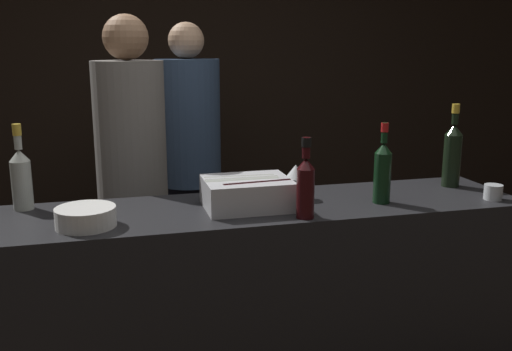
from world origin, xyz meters
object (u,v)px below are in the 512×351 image
champagne_bottle (452,153)px  person_blond_tee (133,180)px  wine_glass (296,173)px  red_wine_bottle_burgundy (383,170)px  bowl_white (86,216)px  candle_votive (493,192)px  person_in_hoodie (189,156)px  rose_wine_bottle (21,176)px  ice_bin_with_bottles (247,191)px  red_wine_bottle_black_foil (306,184)px

champagne_bottle → person_blond_tee: 1.51m
wine_glass → red_wine_bottle_burgundy: (0.32, -0.15, 0.03)m
bowl_white → champagne_bottle: 1.63m
candle_votive → wine_glass: bearing=164.1°
wine_glass → person_in_hoodie: bearing=104.1°
wine_glass → candle_votive: size_ratio=1.92×
wine_glass → champagne_bottle: champagne_bottle is taller
champagne_bottle → rose_wine_bottle: size_ratio=1.11×
ice_bin_with_bottles → champagne_bottle: 1.00m
wine_glass → person_in_hoodie: person_in_hoodie is taller
rose_wine_bottle → champagne_bottle: bearing=-2.7°
bowl_white → ice_bin_with_bottles: bearing=9.1°
candle_votive → rose_wine_bottle: bearing=169.8°
bowl_white → person_blond_tee: bearing=74.5°
champagne_bottle → red_wine_bottle_burgundy: size_ratio=1.14×
candle_votive → person_blond_tee: (-1.46, 0.75, -0.03)m
bowl_white → wine_glass: size_ratio=1.48×
candle_votive → rose_wine_bottle: rose_wine_bottle is taller
wine_glass → champagne_bottle: size_ratio=0.38×
bowl_white → wine_glass: 0.87m
ice_bin_with_bottles → bowl_white: bearing=-170.9°
bowl_white → red_wine_bottle_black_foil: (0.80, -0.09, 0.09)m
person_blond_tee → person_in_hoodie: bearing=-76.2°
red_wine_bottle_burgundy → rose_wine_bottle: 1.44m
red_wine_bottle_burgundy → candle_votive: bearing=-8.7°
ice_bin_with_bottles → champagne_bottle: (0.99, 0.11, 0.09)m
rose_wine_bottle → person_blond_tee: bearing=42.9°
ice_bin_with_bottles → red_wine_bottle_black_foil: red_wine_bottle_black_foil is taller
person_blond_tee → red_wine_bottle_black_foil: bearing=170.7°
wine_glass → rose_wine_bottle: size_ratio=0.43×
person_in_hoodie → red_wine_bottle_burgundy: bearing=-155.9°
wine_glass → champagne_bottle: (0.76, 0.03, 0.05)m
red_wine_bottle_black_foil → person_in_hoodie: bearing=99.4°
champagne_bottle → person_in_hoodie: size_ratio=0.21×
red_wine_bottle_black_foil → person_blond_tee: person_blond_tee is taller
rose_wine_bottle → person_blond_tee: person_blond_tee is taller
candle_votive → person_blond_tee: person_blond_tee is taller
ice_bin_with_bottles → rose_wine_bottle: (-0.86, 0.20, 0.07)m
red_wine_bottle_black_foil → person_in_hoodie: 1.46m
person_in_hoodie → bowl_white: bearing=156.3°
rose_wine_bottle → red_wine_bottle_burgundy: bearing=-10.7°
ice_bin_with_bottles → person_in_hoodie: bearing=92.7°
bowl_white → red_wine_bottle_burgundy: size_ratio=0.65×
red_wine_bottle_black_foil → rose_wine_bottle: size_ratio=0.90×
wine_glass → rose_wine_bottle: 1.10m
ice_bin_with_bottles → champagne_bottle: size_ratio=0.90×
red_wine_bottle_black_foil → rose_wine_bottle: (-1.04, 0.39, 0.00)m
candle_votive → person_blond_tee: 1.64m
red_wine_bottle_black_foil → rose_wine_bottle: rose_wine_bottle is taller
bowl_white → person_blond_tee: person_blond_tee is taller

